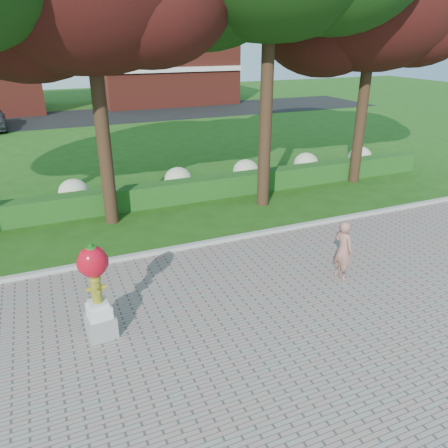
# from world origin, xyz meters

# --- Properties ---
(ground) EXTENTS (100.00, 100.00, 0.00)m
(ground) POSITION_xyz_m (0.00, 0.00, 0.00)
(ground) COLOR #214B12
(ground) RESTS_ON ground
(walkway) EXTENTS (40.00, 14.00, 0.04)m
(walkway) POSITION_xyz_m (0.00, -4.00, 0.02)
(walkway) COLOR gray
(walkway) RESTS_ON ground
(curb) EXTENTS (40.00, 0.18, 0.15)m
(curb) POSITION_xyz_m (0.00, 3.00, 0.07)
(curb) COLOR #ADADA5
(curb) RESTS_ON ground
(lawn_hedge) EXTENTS (24.00, 0.70, 0.80)m
(lawn_hedge) POSITION_xyz_m (0.00, 7.00, 0.40)
(lawn_hedge) COLOR #164D19
(lawn_hedge) RESTS_ON ground
(hydrangea_row) EXTENTS (20.10, 1.10, 0.99)m
(hydrangea_row) POSITION_xyz_m (0.57, 8.00, 0.55)
(hydrangea_row) COLOR beige
(hydrangea_row) RESTS_ON ground
(street) EXTENTS (50.00, 8.00, 0.02)m
(street) POSITION_xyz_m (0.00, 28.00, 0.01)
(street) COLOR black
(street) RESTS_ON ground
(building_right) EXTENTS (12.00, 8.00, 6.40)m
(building_right) POSITION_xyz_m (8.00, 34.00, 3.20)
(building_right) COLOR maroon
(building_right) RESTS_ON ground
(tree_far_right) EXTENTS (7.88, 6.72, 10.21)m
(tree_far_right) POSITION_xyz_m (8.40, 6.58, 6.97)
(tree_far_right) COLOR black
(tree_far_right) RESTS_ON ground
(hydrant_sculpture) EXTENTS (0.62, 0.62, 2.11)m
(hydrant_sculpture) POSITION_xyz_m (-3.28, -0.17, 1.16)
(hydrant_sculpture) COLOR gray
(hydrant_sculpture) RESTS_ON walkway
(woman) EXTENTS (0.45, 0.62, 1.59)m
(woman) POSITION_xyz_m (2.78, -0.19, 0.84)
(woman) COLOR #A26A5D
(woman) RESTS_ON walkway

